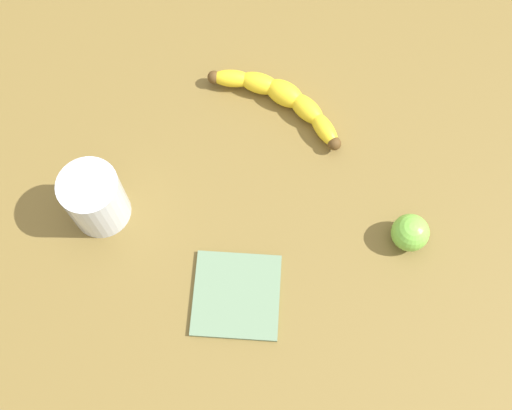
# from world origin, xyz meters

# --- Properties ---
(wooden_tabletop) EXTENTS (1.20, 1.20, 0.03)m
(wooden_tabletop) POSITION_xyz_m (0.00, 0.00, 0.01)
(wooden_tabletop) COLOR brown
(wooden_tabletop) RESTS_ON ground
(banana) EXTENTS (0.07, 0.22, 0.03)m
(banana) POSITION_xyz_m (0.12, 0.05, 0.05)
(banana) COLOR yellow
(banana) RESTS_ON wooden_tabletop
(smoothie_glass) EXTENTS (0.08, 0.08, 0.09)m
(smoothie_glass) POSITION_xyz_m (-0.17, 0.14, 0.07)
(smoothie_glass) COLOR silver
(smoothie_glass) RESTS_ON wooden_tabletop
(lime_fruit) EXTENTS (0.05, 0.05, 0.05)m
(lime_fruit) POSITION_xyz_m (0.05, -0.21, 0.05)
(lime_fruit) COLOR #75C142
(lime_fruit) RESTS_ON wooden_tabletop
(folded_napkin) EXTENTS (0.16, 0.15, 0.01)m
(folded_napkin) POSITION_xyz_m (-0.15, -0.08, 0.03)
(folded_napkin) COLOR slate
(folded_napkin) RESTS_ON wooden_tabletop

